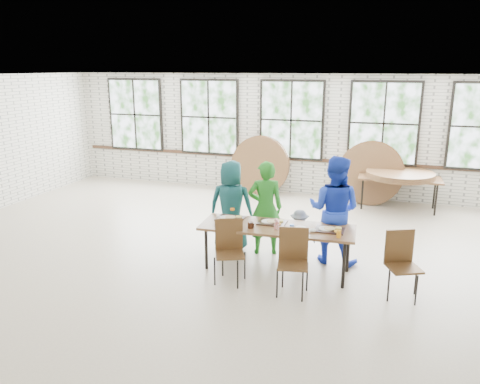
# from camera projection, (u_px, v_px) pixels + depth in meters

# --- Properties ---
(room) EXTENTS (12.00, 12.00, 12.00)m
(room) POSITION_uv_depth(u_px,v_px,m) (291.00, 122.00, 11.61)
(room) COLOR beige
(room) RESTS_ON ground
(dining_table) EXTENTS (2.45, 0.95, 0.74)m
(dining_table) POSITION_uv_depth(u_px,v_px,m) (277.00, 229.00, 7.31)
(dining_table) COLOR brown
(dining_table) RESTS_ON ground
(chair_near_left) EXTENTS (0.55, 0.54, 0.95)m
(chair_near_left) POSITION_uv_depth(u_px,v_px,m) (229.00, 245.00, 7.02)
(chair_near_left) COLOR #50341A
(chair_near_left) RESTS_ON ground
(chair_near_right) EXTENTS (0.49, 0.48, 0.95)m
(chair_near_right) POSITION_uv_depth(u_px,v_px,m) (293.00, 255.00, 6.64)
(chair_near_right) COLOR #50341A
(chair_near_right) RESTS_ON ground
(chair_spare) EXTENTS (0.55, 0.55, 0.95)m
(chair_spare) POSITION_uv_depth(u_px,v_px,m) (401.00, 258.00, 6.54)
(chair_spare) COLOR #50341A
(chair_spare) RESTS_ON ground
(adult_teal) EXTENTS (0.85, 0.62, 1.60)m
(adult_teal) POSITION_uv_depth(u_px,v_px,m) (231.00, 206.00, 8.18)
(adult_teal) COLOR #165647
(adult_teal) RESTS_ON ground
(adult_green) EXTENTS (0.69, 0.56, 1.64)m
(adult_green) POSITION_uv_depth(u_px,v_px,m) (265.00, 208.00, 7.99)
(adult_green) COLOR #20731E
(adult_green) RESTS_ON ground
(toddler) EXTENTS (0.58, 0.38, 0.84)m
(toddler) POSITION_uv_depth(u_px,v_px,m) (299.00, 234.00, 7.91)
(toddler) COLOR #12233A
(toddler) RESTS_ON ground
(adult_blue) EXTENTS (0.97, 0.81, 1.79)m
(adult_blue) POSITION_uv_depth(u_px,v_px,m) (334.00, 210.00, 7.61)
(adult_blue) COLOR #1C3AC4
(adult_blue) RESTS_ON ground
(storage_table) EXTENTS (1.82, 0.81, 0.74)m
(storage_table) POSITION_uv_depth(u_px,v_px,m) (400.00, 180.00, 10.56)
(storage_table) COLOR brown
(storage_table) RESTS_ON ground
(tabletop_clutter) EXTENTS (2.06, 0.62, 0.11)m
(tabletop_clutter) POSITION_uv_depth(u_px,v_px,m) (282.00, 226.00, 7.23)
(tabletop_clutter) COLOR black
(tabletop_clutter) RESTS_ON dining_table
(round_tops_stacked) EXTENTS (1.50, 1.50, 0.13)m
(round_tops_stacked) POSITION_uv_depth(u_px,v_px,m) (400.00, 175.00, 10.53)
(round_tops_stacked) COLOR brown
(round_tops_stacked) RESTS_ON storage_table
(round_tops_leaning) EXTENTS (4.22, 0.42, 1.49)m
(round_tops_leaning) POSITION_uv_depth(u_px,v_px,m) (313.00, 169.00, 11.39)
(round_tops_leaning) COLOR brown
(round_tops_leaning) RESTS_ON ground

